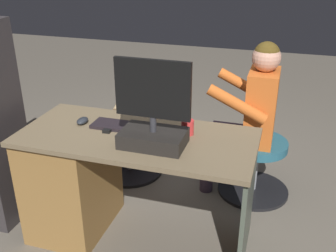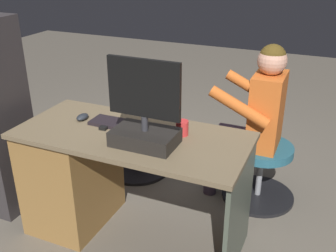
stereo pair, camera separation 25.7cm
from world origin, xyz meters
TOP-DOWN VIEW (x-y plane):
  - ground_plane at (0.00, 0.00)m, footprint 10.00×10.00m
  - desk at (0.35, 0.30)m, footprint 1.37×0.62m
  - monitor at (-0.13, 0.39)m, footprint 0.41×0.23m
  - keyboard at (0.09, 0.23)m, footprint 0.42×0.14m
  - computer_mouse at (0.37, 0.25)m, footprint 0.06×0.10m
  - cup at (-0.28, 0.20)m, footprint 0.07×0.07m
  - tv_remote at (0.18, 0.26)m, footprint 0.05×0.15m
  - office_chair_teddy at (0.37, -0.44)m, footprint 0.54×0.54m
  - teddy_bear at (0.37, -0.46)m, footprint 0.23×0.24m
  - visitor_chair at (-0.64, -0.44)m, footprint 0.53×0.53m
  - person at (-0.57, -0.44)m, footprint 0.50×0.47m

SIDE VIEW (x-z plane):
  - ground_plane at x=0.00m, z-range 0.00..0.00m
  - office_chair_teddy at x=0.37m, z-range 0.03..0.47m
  - visitor_chair at x=-0.64m, z-range 0.04..0.47m
  - desk at x=0.35m, z-range 0.03..0.76m
  - teddy_bear at x=0.37m, z-range 0.42..0.76m
  - person at x=-0.57m, z-range 0.10..1.26m
  - tv_remote at x=0.18m, z-range 0.73..0.75m
  - keyboard at x=0.09m, z-range 0.73..0.75m
  - computer_mouse at x=0.37m, z-range 0.73..0.77m
  - cup at x=-0.28m, z-range 0.73..0.82m
  - monitor at x=-0.13m, z-range 0.63..1.11m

